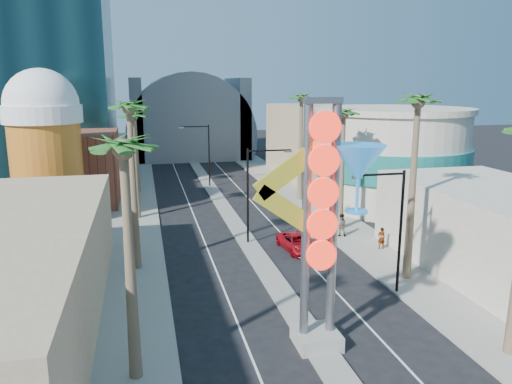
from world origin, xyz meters
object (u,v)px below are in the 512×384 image
(red_pickup, at_px, (298,243))
(pedestrian_a, at_px, (381,238))
(neon_sign, at_px, (336,207))
(pedestrian_b, at_px, (341,225))

(red_pickup, relative_size, pedestrian_a, 2.70)
(neon_sign, bearing_deg, pedestrian_a, 54.50)
(red_pickup, bearing_deg, pedestrian_b, 22.16)
(red_pickup, bearing_deg, neon_sign, -106.37)
(pedestrian_a, bearing_deg, neon_sign, 55.32)
(pedestrian_b, bearing_deg, pedestrian_a, 136.98)
(pedestrian_a, height_order, pedestrian_b, pedestrian_b)
(pedestrian_b, bearing_deg, neon_sign, 88.41)
(pedestrian_a, distance_m, pedestrian_b, 4.33)
(red_pickup, distance_m, pedestrian_b, 5.35)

